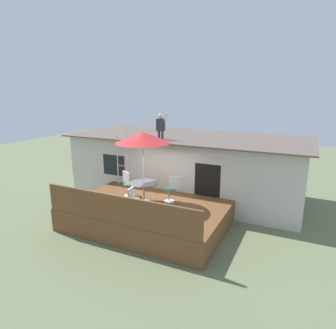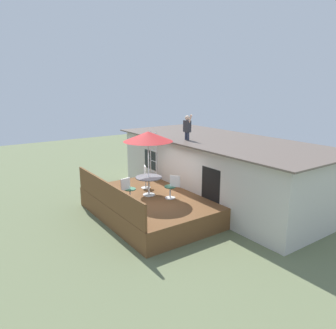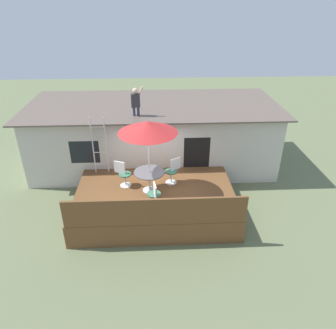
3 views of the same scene
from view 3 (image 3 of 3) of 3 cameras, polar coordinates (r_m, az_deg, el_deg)
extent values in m
plane|color=#66704C|center=(11.56, -2.26, -7.93)|extent=(40.00, 40.00, 0.00)
cube|color=beige|center=(14.05, -2.59, 5.26)|extent=(10.00, 4.00, 2.68)
cube|color=#66564C|center=(13.57, -2.71, 10.58)|extent=(10.50, 4.50, 0.06)
cube|color=black|center=(12.42, -14.65, 2.17)|extent=(1.10, 0.03, 0.90)
cube|color=black|center=(12.48, 5.08, 0.59)|extent=(1.00, 0.03, 2.00)
cube|color=brown|center=(11.33, -2.30, -6.30)|extent=(5.44, 3.81, 0.80)
cube|color=brown|center=(9.33, -2.24, -8.46)|extent=(5.34, 0.08, 0.90)
cylinder|color=silver|center=(11.09, -3.27, -4.59)|extent=(0.48, 0.48, 0.03)
cylinder|color=silver|center=(10.91, -3.32, -3.02)|extent=(0.07, 0.07, 0.71)
cylinder|color=#4C4C51|center=(10.72, -3.38, -1.38)|extent=(1.04, 1.04, 0.03)
cylinder|color=silver|center=(10.50, -3.45, 0.85)|extent=(0.04, 0.04, 2.40)
cone|color=red|center=(10.02, -3.64, 6.70)|extent=(1.90, 1.90, 0.38)
cylinder|color=silver|center=(11.97, -13.26, 3.18)|extent=(0.04, 0.04, 2.20)
cylinder|color=silver|center=(11.89, -10.99, 3.26)|extent=(0.04, 0.04, 2.20)
cylinder|color=silver|center=(12.26, -11.78, 0.04)|extent=(0.48, 0.03, 0.03)
cylinder|color=silver|center=(12.03, -12.01, 2.14)|extent=(0.48, 0.03, 0.03)
cylinder|color=silver|center=(11.83, -12.25, 4.32)|extent=(0.48, 0.03, 0.03)
cylinder|color=silver|center=(11.64, -12.50, 6.56)|extent=(0.48, 0.03, 0.03)
cylinder|color=#33384C|center=(12.23, -6.09, 9.43)|extent=(0.10, 0.10, 0.34)
cylinder|color=#33384C|center=(12.22, -5.33, 9.45)|extent=(0.10, 0.10, 0.34)
cube|color=#333338|center=(12.10, -5.80, 11.32)|extent=(0.32, 0.20, 0.50)
sphere|color=beige|center=(12.00, -5.89, 12.97)|extent=(0.20, 0.20, 0.20)
cylinder|color=beige|center=(12.00, -4.99, 12.72)|extent=(0.26, 0.08, 0.44)
cylinder|color=silver|center=(11.45, -7.54, -3.69)|extent=(0.40, 0.40, 0.02)
cylinder|color=silver|center=(11.34, -7.60, -2.75)|extent=(0.06, 0.06, 0.44)
cylinder|color=#33664C|center=(11.22, -7.68, -1.74)|extent=(0.44, 0.44, 0.04)
cube|color=silver|center=(11.19, -8.66, -0.49)|extent=(0.38, 0.20, 0.44)
cylinder|color=silver|center=(11.53, 0.54, -3.19)|extent=(0.40, 0.40, 0.02)
cylinder|color=silver|center=(11.41, 0.54, -2.25)|extent=(0.06, 0.06, 0.44)
cylinder|color=#33664C|center=(11.30, 0.55, -1.25)|extent=(0.44, 0.44, 0.04)
cube|color=silver|center=(11.28, 1.38, 0.10)|extent=(0.36, 0.25, 0.44)
cylinder|color=silver|center=(10.34, -2.46, -7.35)|extent=(0.40, 0.40, 0.02)
cylinder|color=silver|center=(10.21, -2.49, -6.35)|extent=(0.06, 0.06, 0.44)
cylinder|color=#33664C|center=(10.08, -2.52, -5.27)|extent=(0.44, 0.44, 0.04)
cube|color=silver|center=(9.79, -2.35, -4.73)|extent=(0.10, 0.40, 0.44)
camera|label=1|loc=(5.38, 68.10, -15.14)|focal=31.40mm
camera|label=2|loc=(10.81, 68.72, 0.54)|focal=34.55mm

